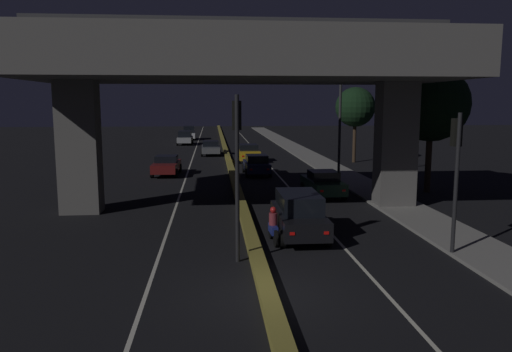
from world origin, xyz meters
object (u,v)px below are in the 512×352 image
object	(u,v)px
pedestrian_on_sidewalk	(381,187)
car_white_fourth_oncoming	(189,132)
car_black_lead	(299,214)
traffic_light_right_of_median	(456,159)
street_lamp	(335,108)
car_grey_second_oncoming	(211,148)
car_dark_red_lead_oncoming	(167,165)
motorcycle_blue_filtering_near	(273,227)
car_taxi_yellow_fourth	(248,153)
car_dark_green_second	(323,183)
car_silver_third_oncoming	(185,137)
car_dark_blue_third	(257,165)
traffic_light_left_of_median	(237,150)

from	to	relation	value
pedestrian_on_sidewalk	car_white_fourth_oncoming	bearing A→B (deg)	104.24
car_black_lead	traffic_light_right_of_median	bearing A→B (deg)	-119.77
street_lamp	car_grey_second_oncoming	world-z (taller)	street_lamp
street_lamp	pedestrian_on_sidewalk	distance (m)	9.23
car_dark_red_lead_oncoming	motorcycle_blue_filtering_near	distance (m)	19.41
motorcycle_blue_filtering_near	car_black_lead	bearing A→B (deg)	-57.58
traffic_light_right_of_median	car_taxi_yellow_fourth	distance (m)	29.14
car_black_lead	car_dark_green_second	xyz separation A→B (m)	(2.89, 8.55, -0.19)
car_taxi_yellow_fourth	motorcycle_blue_filtering_near	xyz separation A→B (m)	(-0.93, -26.52, -0.20)
street_lamp	car_white_fourth_oncoming	distance (m)	41.03
car_silver_third_oncoming	car_grey_second_oncoming	bearing A→B (deg)	15.28
car_black_lead	car_dark_blue_third	xyz separation A→B (m)	(-0.15, 17.23, -0.15)
car_dark_red_lead_oncoming	pedestrian_on_sidewalk	xyz separation A→B (m)	(12.15, -11.91, 0.20)
car_grey_second_oncoming	car_white_fourth_oncoming	world-z (taller)	car_white_fourth_oncoming
car_grey_second_oncoming	motorcycle_blue_filtering_near	bearing A→B (deg)	3.76
car_taxi_yellow_fourth	car_silver_third_oncoming	size ratio (longest dim) A/B	1.00
car_dark_green_second	car_taxi_yellow_fourth	world-z (taller)	car_taxi_yellow_fourth
traffic_light_right_of_median	car_black_lead	xyz separation A→B (m)	(-4.94, 2.85, -2.47)
car_dark_green_second	pedestrian_on_sidewalk	world-z (taller)	pedestrian_on_sidewalk
car_dark_blue_third	car_taxi_yellow_fourth	bearing A→B (deg)	-0.92
car_silver_third_oncoming	car_white_fourth_oncoming	bearing A→B (deg)	-179.80
street_lamp	car_taxi_yellow_fourth	distance (m)	13.27
car_white_fourth_oncoming	pedestrian_on_sidewalk	size ratio (longest dim) A/B	2.89
car_black_lead	car_grey_second_oncoming	bearing A→B (deg)	6.58
street_lamp	car_white_fourth_oncoming	world-z (taller)	street_lamp
traffic_light_right_of_median	car_white_fourth_oncoming	size ratio (longest dim) A/B	1.06
traffic_light_right_of_median	car_white_fourth_oncoming	bearing A→B (deg)	101.69
car_dark_green_second	car_taxi_yellow_fourth	bearing A→B (deg)	7.84
car_silver_third_oncoming	car_dark_green_second	bearing A→B (deg)	16.17
traffic_light_left_of_median	car_dark_blue_third	world-z (taller)	traffic_light_left_of_median
traffic_light_left_of_median	car_silver_third_oncoming	size ratio (longest dim) A/B	1.28
car_black_lead	car_dark_red_lead_oncoming	world-z (taller)	car_black_lead
motorcycle_blue_filtering_near	traffic_light_right_of_median	bearing A→B (deg)	-111.72
car_black_lead	car_grey_second_oncoming	world-z (taller)	car_black_lead
car_dark_blue_third	car_silver_third_oncoming	bearing A→B (deg)	12.52
car_dark_green_second	car_silver_third_oncoming	world-z (taller)	car_silver_third_oncoming
car_dark_red_lead_oncoming	car_grey_second_oncoming	size ratio (longest dim) A/B	0.98
car_white_fourth_oncoming	pedestrian_on_sidewalk	xyz separation A→B (m)	(12.05, -47.48, -0.10)
car_white_fourth_oncoming	motorcycle_blue_filtering_near	size ratio (longest dim) A/B	2.60
car_dark_red_lead_oncoming	motorcycle_blue_filtering_near	world-z (taller)	car_dark_red_lead_oncoming
car_silver_third_oncoming	car_black_lead	bearing A→B (deg)	9.80
car_dark_green_second	car_grey_second_oncoming	size ratio (longest dim) A/B	0.95
car_grey_second_oncoming	motorcycle_blue_filtering_near	distance (m)	32.61
traffic_light_left_of_median	car_black_lead	distance (m)	4.80
car_dark_green_second	car_dark_blue_third	bearing A→B (deg)	17.00
car_dark_red_lead_oncoming	pedestrian_on_sidewalk	world-z (taller)	pedestrian_on_sidewalk
traffic_light_left_of_median	car_dark_green_second	world-z (taller)	traffic_light_left_of_median
traffic_light_left_of_median	car_white_fourth_oncoming	xyz separation A→B (m)	(-4.10, 56.19, -2.75)
car_black_lead	pedestrian_on_sidewalk	xyz separation A→B (m)	(5.37, 5.86, 0.01)
traffic_light_left_of_median	car_black_lead	xyz separation A→B (m)	(2.59, 2.85, -2.86)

